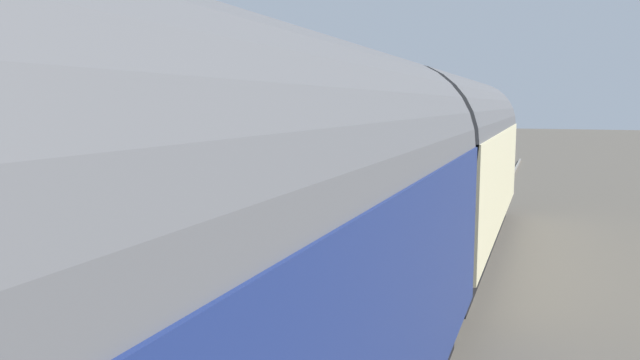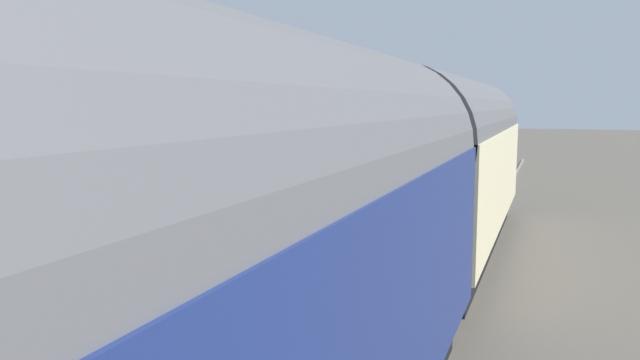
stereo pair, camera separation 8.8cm
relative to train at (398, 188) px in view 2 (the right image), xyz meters
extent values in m
plane|color=#4C473F|center=(4.85, 0.90, -2.22)|extent=(160.00, 160.00, 0.00)
cube|color=gray|center=(4.85, 5.02, -1.75)|extent=(32.00, 6.25, 0.95)
cube|color=beige|center=(4.85, 2.08, -1.26)|extent=(32.00, 0.36, 0.02)
cube|color=gray|center=(4.85, -0.72, -2.15)|extent=(52.00, 0.08, 0.14)
cube|color=gray|center=(4.85, 0.72, -2.15)|extent=(52.00, 0.08, 0.14)
cube|color=black|center=(5.20, 0.00, -1.87)|extent=(10.06, 2.29, 0.70)
cube|color=beige|center=(5.20, 0.00, -0.37)|extent=(10.93, 2.70, 2.30)
cylinder|color=#515154|center=(5.20, 0.00, 0.78)|extent=(10.93, 2.65, 2.65)
cube|color=black|center=(5.20, 1.36, -0.08)|extent=(9.29, 0.03, 0.80)
cylinder|color=black|center=(8.48, 0.00, -1.87)|extent=(0.70, 2.16, 0.70)
cylinder|color=black|center=(1.92, 0.00, -1.87)|extent=(0.70, 2.16, 0.70)
cube|color=black|center=(10.68, 0.00, 0.03)|extent=(0.04, 2.16, 0.90)
cylinder|color=#F2EDCC|center=(10.70, 0.00, -0.95)|extent=(0.06, 0.24, 0.24)
cube|color=red|center=(10.74, 0.00, -1.40)|extent=(0.16, 2.56, 0.24)
cube|color=navy|center=(-5.73, 0.00, -0.37)|extent=(9.92, 2.70, 2.30)
cylinder|color=#515154|center=(-5.73, 0.00, 0.78)|extent=(9.92, 2.65, 2.65)
cube|color=black|center=(-5.73, 1.36, -0.08)|extent=(8.44, 0.03, 0.80)
cylinder|color=black|center=(-2.75, 0.00, -1.87)|extent=(0.70, 2.16, 0.70)
cube|color=silver|center=(-0.11, 6.36, 0.24)|extent=(7.40, 3.58, 3.02)
cube|color=#38383F|center=(-0.11, 5.47, 2.57)|extent=(7.90, 2.04, 1.88)
cube|color=#38383F|center=(-0.11, 7.26, 2.57)|extent=(7.90, 2.04, 1.88)
cylinder|color=#38383F|center=(-0.11, 6.36, 3.39)|extent=(7.90, 0.16, 0.16)
cube|color=brown|center=(1.18, 6.36, 2.96)|extent=(0.56, 0.56, 2.41)
cube|color=teal|center=(0.59, 4.56, -0.22)|extent=(0.90, 0.06, 2.10)
cube|color=teal|center=(-0.81, 4.56, 0.43)|extent=(0.80, 0.05, 1.10)
cube|color=teal|center=(1.99, 4.56, 0.43)|extent=(0.80, 0.05, 1.10)
cube|color=brown|center=(7.93, 3.89, -0.82)|extent=(1.42, 0.47, 0.06)
cube|color=brown|center=(7.94, 3.71, -0.59)|extent=(1.40, 0.17, 0.40)
cube|color=black|center=(7.37, 3.87, -1.05)|extent=(0.08, 0.36, 0.44)
cube|color=black|center=(8.49, 3.92, -1.05)|extent=(0.08, 0.36, 0.44)
cube|color=brown|center=(11.22, 3.80, -0.82)|extent=(1.40, 0.42, 0.06)
cube|color=brown|center=(11.21, 3.62, -0.59)|extent=(1.40, 0.12, 0.40)
cube|color=black|center=(10.66, 3.81, -1.05)|extent=(0.06, 0.36, 0.44)
cube|color=black|center=(11.78, 3.79, -1.05)|extent=(0.06, 0.36, 0.44)
cube|color=brown|center=(5.36, 4.08, -0.82)|extent=(1.40, 0.41, 0.06)
cube|color=brown|center=(5.36, 3.90, -0.59)|extent=(1.40, 0.12, 0.40)
cube|color=black|center=(4.80, 4.08, -1.05)|extent=(0.06, 0.36, 0.44)
cube|color=black|center=(5.92, 4.07, -1.05)|extent=(0.06, 0.36, 0.44)
cube|color=#9E5138|center=(12.12, 2.72, -1.11)|extent=(0.78, 0.32, 0.33)
ellipsoid|color=#3D8438|center=(12.12, 2.72, -0.83)|extent=(0.70, 0.29, 0.29)
cone|color=#9E5138|center=(11.47, 5.26, -1.08)|extent=(0.39, 0.39, 0.38)
cylinder|color=#9E5138|center=(11.47, 5.26, -1.24)|extent=(0.21, 0.21, 0.06)
ellipsoid|color=olive|center=(11.47, 5.26, -0.69)|extent=(0.56, 0.56, 0.51)
cone|color=teal|center=(11.68, 7.26, -1.08)|extent=(0.39, 0.39, 0.39)
cylinder|color=teal|center=(11.68, 7.26, -1.24)|extent=(0.22, 0.22, 0.06)
ellipsoid|color=#3D8438|center=(11.68, 7.26, -0.69)|extent=(0.54, 0.54, 0.56)
cone|color=#D52775|center=(11.68, 7.26, -0.50)|extent=(0.10, 0.10, 0.22)
cone|color=#9E5138|center=(5.78, 6.97, -1.10)|extent=(0.51, 0.51, 0.33)
cylinder|color=#9E5138|center=(5.78, 6.97, -1.24)|extent=(0.28, 0.28, 0.06)
ellipsoid|color=olive|center=(5.78, 6.97, -0.75)|extent=(0.53, 0.53, 0.47)
cone|color=#BB3160|center=(5.78, 6.97, -0.57)|extent=(0.13, 0.13, 0.21)
cube|color=#9E5138|center=(5.27, 2.84, -1.11)|extent=(0.91, 0.32, 0.32)
ellipsoid|color=olive|center=(5.27, 2.84, -0.83)|extent=(0.82, 0.29, 0.29)
cylinder|color=black|center=(13.12, 2.41, 0.36)|extent=(0.10, 0.10, 3.26)
cylinder|color=black|center=(13.12, 2.41, 1.83)|extent=(0.05, 0.50, 0.05)
cube|color=beige|center=(13.12, 2.41, 2.12)|extent=(0.24, 0.24, 0.32)
cone|color=black|center=(13.12, 2.41, 2.34)|extent=(0.32, 0.32, 0.14)
cylinder|color=black|center=(-3.21, 2.86, -0.72)|extent=(0.06, 0.06, 1.10)
cylinder|color=black|center=(-2.61, 2.86, -0.72)|extent=(0.06, 0.06, 1.10)
cube|color=maroon|center=(-2.91, 2.86, 0.05)|extent=(0.90, 0.06, 0.44)
cube|color=black|center=(-2.91, 2.86, 0.05)|extent=(0.96, 0.03, 0.50)
cylinder|color=#4C3828|center=(18.57, 12.53, -0.31)|extent=(0.27, 0.27, 3.82)
ellipsoid|color=#3D8438|center=(18.57, 12.53, 2.85)|extent=(3.62, 3.90, 3.56)
cylinder|color=#4C3828|center=(13.00, 15.97, -0.44)|extent=(0.38, 0.38, 3.57)
ellipsoid|color=#2D7233|center=(13.00, 15.97, 3.56)|extent=(5.12, 5.59, 6.32)
camera|label=1|loc=(-9.94, -2.32, 1.41)|focal=33.87mm
camera|label=2|loc=(-9.91, -2.40, 1.41)|focal=33.87mm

